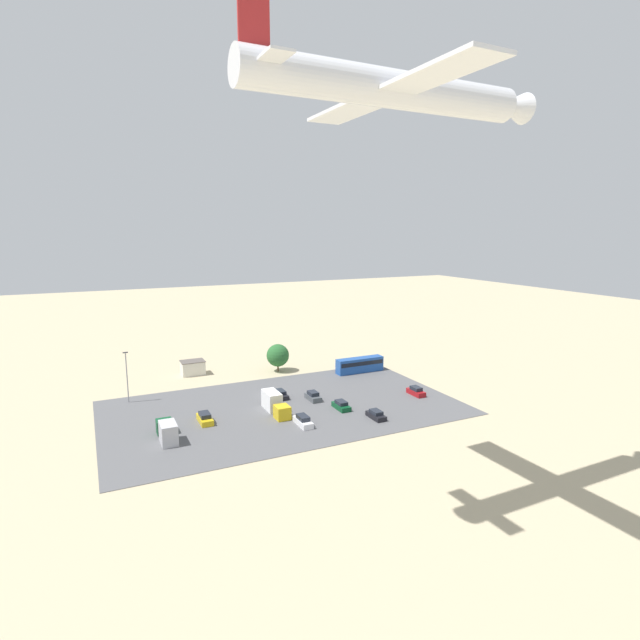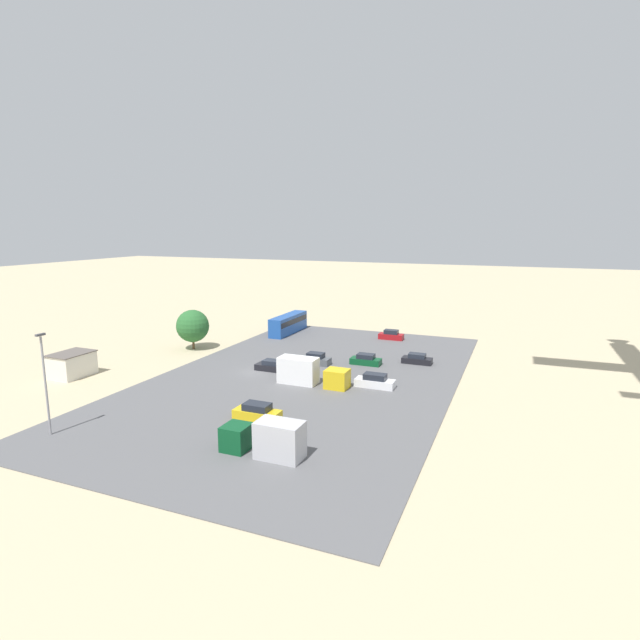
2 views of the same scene
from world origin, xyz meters
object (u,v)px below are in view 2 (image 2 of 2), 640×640
object	(u,v)px
parked_car_5	(375,381)
parked_truck_0	(267,439)
parked_car_6	(391,335)
parked_car_2	(366,360)
parked_car_3	(417,359)
shed_building	(72,364)
parked_truck_1	(309,373)
bus	(288,323)
parked_car_4	(316,359)
parked_car_1	(257,412)
parked_car_0	(273,366)

from	to	relation	value
parked_car_5	parked_truck_0	bearing A→B (deg)	170.96
parked_car_6	parked_car_2	bearing A→B (deg)	-177.84
parked_car_3	parked_truck_0	size ratio (longest dim) A/B	0.57
shed_building	parked_truck_0	xyz separation A→B (m)	(10.63, 34.17, -0.04)
parked_truck_0	parked_truck_1	size ratio (longest dim) A/B	0.82
shed_building	parked_truck_0	size ratio (longest dim) A/B	0.71
parked_car_6	parked_car_5	bearing A→B (deg)	-169.91
bus	parked_truck_0	distance (m)	49.06
parked_car_6	parked_car_4	bearing A→B (deg)	162.96
parked_car_4	parked_truck_0	distance (m)	28.50
parked_car_3	parked_car_4	world-z (taller)	parked_car_4
parked_car_3	bus	bearing A→B (deg)	65.80
parked_car_4	parked_car_5	bearing A→B (deg)	57.78
parked_car_4	parked_car_1	bearing A→B (deg)	6.56
parked_car_1	parked_car_6	world-z (taller)	parked_car_1
bus	parked_car_2	world-z (taller)	bus
parked_car_4	parked_truck_1	size ratio (longest dim) A/B	0.46
parked_car_4	parked_truck_0	size ratio (longest dim) A/B	0.57
parked_car_1	parked_car_0	bearing A→B (deg)	22.22
parked_car_3	parked_truck_1	distance (m)	17.76
shed_building	parked_car_5	size ratio (longest dim) A/B	1.08
shed_building	parked_car_3	xyz separation A→B (m)	(-22.72, 40.06, -0.89)
bus	parked_truck_1	world-z (taller)	bus
bus	parked_car_3	size ratio (longest dim) A/B	2.67
parked_car_5	parked_car_6	bearing A→B (deg)	10.09
parked_car_2	parked_car_3	world-z (taller)	parked_car_2
shed_building	parked_car_6	world-z (taller)	shed_building
parked_car_5	parked_car_6	world-z (taller)	parked_car_5
parked_car_0	parked_car_5	bearing A→B (deg)	83.88
shed_building	parked_car_4	size ratio (longest dim) A/B	1.25
parked_car_3	parked_car_6	xyz separation A→B (m)	(-13.47, -7.16, 0.09)
parked_truck_0	parked_car_2	bearing A→B (deg)	1.21
parked_car_3	parked_car_4	distance (m)	14.27
parked_car_2	parked_car_3	distance (m)	7.28
parked_car_5	bus	bearing A→B (deg)	44.02
parked_car_0	parked_car_4	size ratio (longest dim) A/B	1.16
bus	parked_car_0	world-z (taller)	bus
parked_car_2	parked_truck_0	distance (m)	30.15
parked_car_1	parked_car_6	distance (m)	40.24
parked_car_1	parked_truck_1	bearing A→B (deg)	-1.63
parked_car_4	parked_truck_0	bearing A→B (deg)	14.56
parked_car_0	parked_car_3	size ratio (longest dim) A/B	1.15
parked_car_1	parked_car_2	distance (m)	23.76
parked_truck_1	parked_car_2	bearing A→B (deg)	161.36
bus	parked_car_2	bearing A→B (deg)	-37.63
parked_car_5	parked_truck_0	distance (m)	21.24
bus	parked_car_0	size ratio (longest dim) A/B	2.32
bus	parked_car_1	bearing A→B (deg)	-68.51
parked_car_6	parked_truck_1	distance (m)	28.09
parked_car_1	parked_car_6	xyz separation A→B (m)	(-40.09, 3.50, -0.00)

